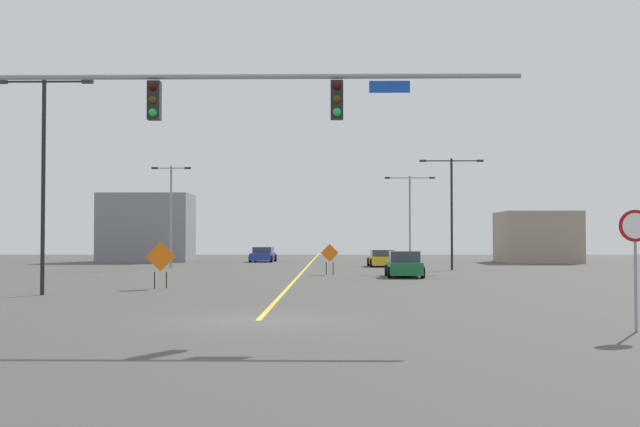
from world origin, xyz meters
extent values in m
plane|color=#4C4947|center=(0.00, 0.00, 0.00)|extent=(162.85, 162.85, 0.00)
cube|color=yellow|center=(0.00, 45.24, 0.00)|extent=(0.16, 90.47, 0.01)
cylinder|color=gray|center=(-0.36, 0.00, 6.58)|extent=(14.83, 0.14, 0.14)
cube|color=black|center=(-2.83, 0.00, 5.93)|extent=(0.34, 0.32, 1.05)
sphere|color=#3A0503|center=(-2.83, -0.17, 6.28)|extent=(0.22, 0.22, 0.22)
sphere|color=#3C3106|center=(-2.83, -0.17, 5.93)|extent=(0.22, 0.22, 0.22)
sphere|color=green|center=(-2.83, -0.17, 5.58)|extent=(0.22, 0.22, 0.22)
cube|color=black|center=(2.12, 0.00, 5.93)|extent=(0.34, 0.32, 1.05)
sphere|color=#3A0503|center=(2.12, -0.17, 6.28)|extent=(0.22, 0.22, 0.22)
sphere|color=#3C3106|center=(2.12, -0.17, 5.93)|extent=(0.22, 0.22, 0.22)
sphere|color=green|center=(2.12, -0.17, 5.58)|extent=(0.22, 0.22, 0.22)
cube|color=#1447B7|center=(3.54, 0.00, 6.29)|extent=(1.10, 0.03, 0.32)
cylinder|color=gray|center=(9.16, -2.41, 1.06)|extent=(0.07, 0.07, 2.13)
cylinder|color=#B20F14|center=(9.16, -2.41, 2.51)|extent=(0.76, 0.03, 0.76)
cylinder|color=white|center=(9.16, -2.43, 2.51)|extent=(0.61, 0.01, 0.61)
cylinder|color=gray|center=(-9.77, 36.19, 3.70)|extent=(0.16, 0.16, 7.41)
cylinder|color=gray|center=(-10.37, 36.19, 7.26)|extent=(1.21, 0.08, 0.08)
cube|color=#262628|center=(-10.97, 36.19, 7.26)|extent=(0.44, 0.24, 0.14)
cylinder|color=gray|center=(-9.16, 36.19, 7.26)|extent=(1.21, 0.08, 0.08)
cube|color=#262628|center=(-8.56, 36.19, 7.26)|extent=(0.44, 0.24, 0.14)
cylinder|color=black|center=(10.12, 33.45, 3.82)|extent=(0.16, 0.16, 7.64)
cylinder|color=black|center=(9.14, 33.45, 7.49)|extent=(1.97, 0.08, 0.08)
cube|color=#262628|center=(8.15, 33.45, 7.49)|extent=(0.44, 0.24, 0.14)
cylinder|color=black|center=(11.11, 33.45, 7.49)|extent=(1.97, 0.08, 0.08)
cube|color=#262628|center=(12.09, 33.45, 7.49)|extent=(0.44, 0.24, 0.14)
cylinder|color=black|center=(-9.27, 9.38, 4.23)|extent=(0.16, 0.16, 8.46)
cylinder|color=black|center=(-10.11, 9.38, 8.31)|extent=(1.69, 0.08, 0.08)
cube|color=#262628|center=(-10.96, 9.38, 8.31)|extent=(0.44, 0.24, 0.14)
cylinder|color=black|center=(-8.42, 9.38, 8.31)|extent=(1.69, 0.08, 0.08)
cube|color=#262628|center=(-7.58, 9.38, 8.31)|extent=(0.44, 0.24, 0.14)
cylinder|color=gray|center=(8.42, 45.68, 3.69)|extent=(0.16, 0.16, 7.39)
cylinder|color=gray|center=(7.48, 45.68, 7.24)|extent=(1.88, 0.08, 0.08)
cube|color=#262628|center=(6.54, 45.68, 7.24)|extent=(0.44, 0.24, 0.14)
cylinder|color=gray|center=(9.36, 45.68, 7.24)|extent=(1.88, 0.08, 0.08)
cube|color=#262628|center=(10.30, 45.68, 7.24)|extent=(0.44, 0.24, 0.14)
cube|color=orange|center=(1.79, 26.46, 1.31)|extent=(1.07, 0.18, 1.07)
cylinder|color=black|center=(1.58, 26.44, 0.37)|extent=(0.05, 0.05, 0.75)
cylinder|color=black|center=(1.99, 26.49, 0.37)|extent=(0.05, 0.05, 0.75)
cube|color=orange|center=(-5.55, 13.41, 1.40)|extent=(1.29, 0.28, 1.31)
cylinder|color=black|center=(-5.80, 13.36, 0.36)|extent=(0.05, 0.05, 0.72)
cylinder|color=black|center=(-5.30, 13.46, 0.36)|extent=(0.05, 0.05, 0.72)
cube|color=#1E389E|center=(-4.42, 51.30, 0.48)|extent=(2.13, 4.02, 0.64)
cube|color=#333D47|center=(-4.41, 51.50, 1.08)|extent=(1.83, 2.10, 0.55)
cylinder|color=black|center=(-5.45, 49.99, 0.32)|extent=(0.26, 0.65, 0.64)
cylinder|color=black|center=(-3.55, 49.88, 0.32)|extent=(0.26, 0.65, 0.64)
cylinder|color=black|center=(-5.29, 52.73, 0.32)|extent=(0.26, 0.65, 0.64)
cylinder|color=black|center=(-3.39, 52.62, 0.32)|extent=(0.26, 0.65, 0.64)
cube|color=gold|center=(5.71, 39.88, 0.47)|extent=(1.93, 4.03, 0.62)
cube|color=#333D47|center=(5.72, 39.69, 1.03)|extent=(1.70, 2.27, 0.49)
cylinder|color=black|center=(6.57, 41.30, 0.32)|extent=(0.24, 0.65, 0.64)
cylinder|color=black|center=(4.76, 41.25, 0.32)|extent=(0.24, 0.65, 0.64)
cylinder|color=black|center=(6.66, 38.52, 0.32)|extent=(0.24, 0.65, 0.64)
cylinder|color=black|center=(4.85, 38.46, 0.32)|extent=(0.24, 0.65, 0.64)
cube|color=#196B38|center=(6.00, 23.74, 0.51)|extent=(1.87, 4.31, 0.69)
cube|color=#333D47|center=(5.99, 23.53, 1.16)|extent=(1.65, 1.98, 0.61)
cylinder|color=black|center=(6.92, 25.23, 0.32)|extent=(0.23, 0.64, 0.64)
cylinder|color=black|center=(5.12, 25.26, 0.32)|extent=(0.23, 0.64, 0.64)
cylinder|color=black|center=(6.88, 22.23, 0.32)|extent=(0.23, 0.64, 0.64)
cylinder|color=black|center=(5.07, 22.26, 0.32)|extent=(0.23, 0.64, 0.64)
cube|color=gray|center=(-15.26, 52.05, 3.12)|extent=(8.21, 5.31, 6.24)
cube|color=gray|center=(20.27, 50.53, 2.26)|extent=(6.58, 6.83, 4.53)
camera|label=1|loc=(2.03, -21.43, 2.23)|focal=44.89mm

